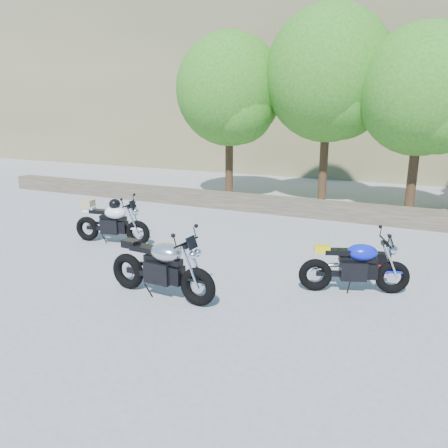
{
  "coord_description": "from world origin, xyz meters",
  "views": [
    {
      "loc": [
        4.0,
        -7.12,
        3.09
      ],
      "look_at": [
        0.2,
        1.0,
        0.75
      ],
      "focal_mm": 35.0,
      "sensor_mm": 36.0,
      "label": 1
    }
  ],
  "objects_px": {
    "silver_bike": "(162,268)",
    "blue_bike": "(355,267)",
    "backpack": "(383,263)",
    "white_bike": "(111,221)"
  },
  "relations": [
    {
      "from": "silver_bike",
      "to": "blue_bike",
      "type": "xyz_separation_m",
      "value": [
        2.92,
        1.6,
        -0.05
      ]
    },
    {
      "from": "white_bike",
      "to": "backpack",
      "type": "distance_m",
      "value": 6.13
    },
    {
      "from": "silver_bike",
      "to": "white_bike",
      "type": "xyz_separation_m",
      "value": [
        -2.8,
        2.14,
        0.02
      ]
    },
    {
      "from": "white_bike",
      "to": "backpack",
      "type": "relative_size",
      "value": 5.14
    },
    {
      "from": "white_bike",
      "to": "backpack",
      "type": "height_order",
      "value": "white_bike"
    },
    {
      "from": "backpack",
      "to": "silver_bike",
      "type": "bearing_deg",
      "value": -146.48
    },
    {
      "from": "white_bike",
      "to": "blue_bike",
      "type": "relative_size",
      "value": 1.07
    },
    {
      "from": "silver_bike",
      "to": "white_bike",
      "type": "relative_size",
      "value": 1.08
    },
    {
      "from": "blue_bike",
      "to": "backpack",
      "type": "bearing_deg",
      "value": 54.22
    },
    {
      "from": "silver_bike",
      "to": "backpack",
      "type": "bearing_deg",
      "value": 44.88
    }
  ]
}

